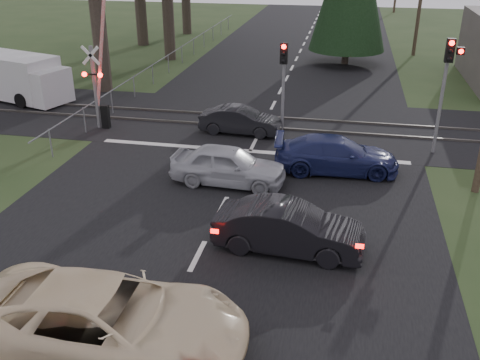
% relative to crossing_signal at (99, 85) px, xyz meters
% --- Properties ---
extents(ground, '(120.00, 120.00, 0.00)m').
position_rel_crossing_signal_xyz_m(ground, '(7.27, -9.79, -2.06)').
color(ground, '#253819').
rests_on(ground, ground).
extents(road, '(14.00, 100.00, 0.01)m').
position_rel_crossing_signal_xyz_m(road, '(7.27, 0.21, -2.05)').
color(road, black).
rests_on(road, ground).
extents(rail_corridor, '(120.00, 8.00, 0.01)m').
position_rel_crossing_signal_xyz_m(rail_corridor, '(7.27, 2.21, -2.05)').
color(rail_corridor, black).
rests_on(rail_corridor, ground).
extents(stop_line, '(13.00, 0.35, 0.00)m').
position_rel_crossing_signal_xyz_m(stop_line, '(7.27, -1.59, -2.05)').
color(stop_line, silver).
rests_on(stop_line, ground).
extents(rail_near, '(120.00, 0.12, 0.10)m').
position_rel_crossing_signal_xyz_m(rail_near, '(7.27, 1.41, -2.01)').
color(rail_near, '#59544C').
rests_on(rail_near, ground).
extents(rail_far, '(120.00, 0.12, 0.10)m').
position_rel_crossing_signal_xyz_m(rail_far, '(7.27, 3.01, -2.01)').
color(rail_far, '#59544C').
rests_on(rail_far, ground).
extents(crossing_signal, '(1.62, 0.38, 6.96)m').
position_rel_crossing_signal_xyz_m(crossing_signal, '(0.00, 0.00, 0.00)').
color(crossing_signal, slate).
rests_on(crossing_signal, ground).
extents(traffic_signal_right, '(0.68, 0.48, 4.70)m').
position_rel_crossing_signal_xyz_m(traffic_signal_right, '(14.82, -0.31, 1.26)').
color(traffic_signal_right, slate).
rests_on(traffic_signal_right, ground).
extents(traffic_signal_center, '(0.32, 0.48, 4.10)m').
position_rel_crossing_signal_xyz_m(traffic_signal_center, '(8.27, 0.89, 0.75)').
color(traffic_signal_center, slate).
rests_on(traffic_signal_center, ground).
extents(fence_left, '(0.10, 36.00, 1.20)m').
position_rel_crossing_signal_xyz_m(fence_left, '(-0.53, 12.71, -2.06)').
color(fence_left, slate).
rests_on(fence_left, ground).
extents(cream_coupe, '(6.10, 2.87, 1.69)m').
position_rel_crossing_signal_xyz_m(cream_coupe, '(6.44, -13.85, -1.21)').
color(cream_coupe, beige).
rests_on(cream_coupe, ground).
extents(dark_hatchback, '(4.34, 1.77, 1.40)m').
position_rel_crossing_signal_xyz_m(dark_hatchback, '(9.74, -8.94, -1.36)').
color(dark_hatchback, black).
rests_on(dark_hatchback, ground).
extents(silver_car, '(4.25, 1.92, 1.42)m').
position_rel_crossing_signal_xyz_m(silver_car, '(7.07, -4.85, -1.35)').
color(silver_car, '#A9ABB1').
rests_on(silver_car, ground).
extents(blue_sedan, '(4.80, 2.27, 1.35)m').
position_rel_crossing_signal_xyz_m(blue_sedan, '(10.85, -2.97, -1.38)').
color(blue_sedan, '#1A204F').
rests_on(blue_sedan, ground).
extents(dark_car_far, '(3.74, 1.49, 1.21)m').
position_rel_crossing_signal_xyz_m(dark_car_far, '(6.44, 0.55, -1.45)').
color(dark_car_far, black).
rests_on(dark_car_far, ground).
extents(white_van, '(6.55, 3.96, 2.41)m').
position_rel_crossing_signal_xyz_m(white_van, '(-6.49, 3.57, -0.83)').
color(white_van, silver).
rests_on(white_van, ground).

